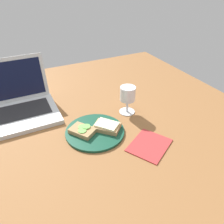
% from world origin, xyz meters
% --- Properties ---
extents(wooden_table, '(1.40, 1.40, 0.03)m').
position_xyz_m(wooden_table, '(0.00, 0.00, 0.01)').
color(wooden_table, brown).
rests_on(wooden_table, ground).
extents(plate, '(0.24, 0.24, 0.01)m').
position_xyz_m(plate, '(-0.04, -0.06, 0.04)').
color(plate, '#144733').
rests_on(plate, wooden_table).
extents(sandwich_with_cucumber, '(0.11, 0.12, 0.02)m').
position_xyz_m(sandwich_with_cucumber, '(-0.09, -0.05, 0.05)').
color(sandwich_with_cucumber, '#A88456').
rests_on(sandwich_with_cucumber, plate).
extents(sandwich_with_cheese, '(0.12, 0.12, 0.03)m').
position_xyz_m(sandwich_with_cheese, '(0.01, -0.07, 0.05)').
color(sandwich_with_cheese, '#A88456').
rests_on(sandwich_with_cheese, plate).
extents(wine_glass, '(0.07, 0.07, 0.13)m').
position_xyz_m(wine_glass, '(0.15, 0.01, 0.12)').
color(wine_glass, white).
rests_on(wine_glass, wooden_table).
extents(laptop, '(0.32, 0.30, 0.22)m').
position_xyz_m(laptop, '(-0.30, 0.22, 0.07)').
color(laptop, silver).
rests_on(laptop, wooden_table).
extents(napkin, '(0.20, 0.19, 0.00)m').
position_xyz_m(napkin, '(0.11, -0.22, 0.03)').
color(napkin, '#B23333').
rests_on(napkin, wooden_table).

